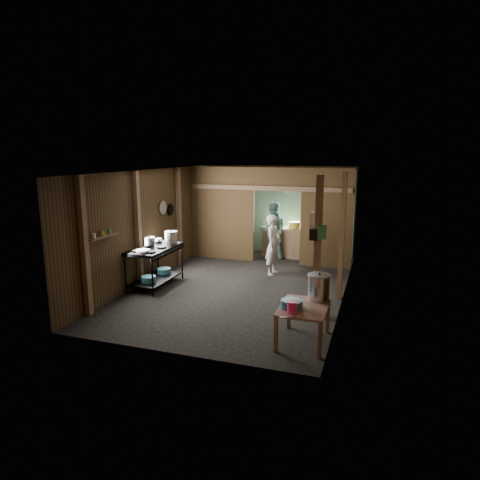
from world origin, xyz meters
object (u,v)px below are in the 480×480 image
(prep_table, at_px, (303,324))
(stove_pot_large, at_px, (171,238))
(gas_range, at_px, (155,266))
(pink_bucket, at_px, (292,307))
(stock_pot, at_px, (319,288))
(yellow_tub, at_px, (294,225))
(cook, at_px, (273,245))

(prep_table, bearing_deg, stove_pot_large, 146.79)
(gas_range, distance_m, pink_bucket, 4.20)
(stock_pot, bearing_deg, stove_pot_large, 152.70)
(gas_range, height_order, stock_pot, stock_pot)
(stock_pot, distance_m, pink_bucket, 0.80)
(pink_bucket, distance_m, yellow_tub, 5.88)
(yellow_tub, bearing_deg, pink_bucket, -78.92)
(stock_pot, relative_size, cook, 0.30)
(pink_bucket, relative_size, cook, 0.12)
(stove_pot_large, relative_size, stock_pot, 0.69)
(gas_range, distance_m, yellow_tub, 4.38)
(prep_table, distance_m, stock_pot, 0.67)
(pink_bucket, bearing_deg, cook, 108.03)
(stove_pot_large, distance_m, pink_bucket, 4.34)
(prep_table, bearing_deg, cook, 111.30)
(prep_table, xyz_separation_m, pink_bucket, (-0.12, -0.33, 0.39))
(prep_table, xyz_separation_m, stove_pot_large, (-3.54, 2.32, 0.73))
(stove_pot_large, distance_m, stock_pot, 4.18)
(stove_pot_large, xyz_separation_m, pink_bucket, (3.42, -2.65, -0.34))
(gas_range, relative_size, pink_bucket, 8.39)
(yellow_tub, relative_size, cook, 0.23)
(pink_bucket, xyz_separation_m, yellow_tub, (-1.13, 5.76, 0.25))
(yellow_tub, bearing_deg, gas_range, -124.41)
(yellow_tub, xyz_separation_m, cook, (-0.15, -1.85, -0.20))
(gas_range, xyz_separation_m, pink_bucket, (3.59, -2.17, 0.24))
(pink_bucket, bearing_deg, prep_table, 69.99)
(stove_pot_large, bearing_deg, pink_bucket, -37.81)
(prep_table, height_order, pink_bucket, pink_bucket)
(pink_bucket, bearing_deg, stove_pot_large, 142.19)
(gas_range, bearing_deg, prep_table, -26.34)
(stove_pot_large, bearing_deg, prep_table, -33.21)
(stove_pot_large, bearing_deg, gas_range, -109.49)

